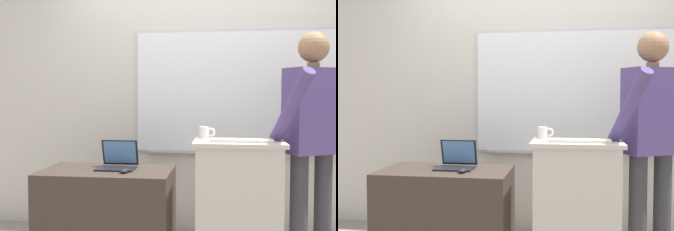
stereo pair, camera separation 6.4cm
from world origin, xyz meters
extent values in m
cube|color=beige|center=(0.00, 1.28, 1.40)|extent=(6.40, 0.12, 2.80)
cube|color=#B7B7BC|center=(0.39, 1.21, 1.30)|extent=(1.97, 0.02, 1.15)
cube|color=white|center=(0.39, 1.21, 1.30)|extent=(1.92, 0.02, 1.10)
cube|color=#B7B7BC|center=(0.39, 1.19, 0.74)|extent=(1.73, 0.04, 0.02)
cube|color=#BCB7AD|center=(0.35, 0.31, 0.46)|extent=(0.60, 0.38, 0.92)
cube|color=#BCB7AD|center=(0.35, 0.31, 0.93)|extent=(0.65, 0.42, 0.03)
cube|color=#382D26|center=(-0.64, 0.38, 0.35)|extent=(0.99, 0.59, 0.71)
cylinder|color=#333338|center=(0.79, 0.45, 0.42)|extent=(0.13, 0.13, 0.84)
cylinder|color=#333338|center=(0.99, 0.55, 0.42)|extent=(0.13, 0.13, 0.84)
cube|color=#473870|center=(0.89, 0.50, 1.16)|extent=(0.45, 0.38, 0.63)
cylinder|color=#8C6647|center=(0.89, 0.50, 1.49)|extent=(0.09, 0.09, 0.04)
sphere|color=#8C6647|center=(0.89, 0.50, 1.63)|extent=(0.22, 0.22, 0.22)
cylinder|color=#473870|center=(0.69, 0.21, 1.20)|extent=(0.27, 0.43, 0.52)
cube|color=black|center=(-0.58, 0.39, 0.71)|extent=(0.29, 0.21, 0.01)
cube|color=black|center=(-0.58, 0.52, 0.82)|extent=(0.29, 0.07, 0.21)
cube|color=#598CCC|center=(-0.58, 0.52, 0.82)|extent=(0.26, 0.06, 0.18)
cube|color=beige|center=(0.36, 0.26, 0.96)|extent=(0.44, 0.14, 0.02)
ellipsoid|color=black|center=(-0.48, 0.26, 0.72)|extent=(0.06, 0.10, 0.03)
cylinder|color=silver|center=(0.09, 0.45, 0.99)|extent=(0.07, 0.07, 0.09)
torus|color=silver|center=(0.14, 0.45, 1.00)|extent=(0.07, 0.02, 0.07)
camera|label=1|loc=(0.24, -2.72, 1.28)|focal=45.00mm
camera|label=2|loc=(0.31, -2.71, 1.28)|focal=45.00mm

